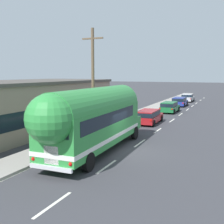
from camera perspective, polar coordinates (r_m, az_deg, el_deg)
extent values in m
plane|color=#38383D|center=(18.22, 3.31, -8.04)|extent=(300.00, 300.00, 0.00)
cube|color=silver|center=(11.51, -11.91, -17.95)|extent=(0.14, 2.40, 0.01)
cube|color=silver|center=(15.36, -1.10, -11.07)|extent=(0.14, 2.40, 0.01)
cube|color=silver|center=(20.39, 5.72, -6.33)|extent=(0.14, 2.40, 0.01)
cube|color=silver|center=(24.98, 9.30, -3.76)|extent=(0.14, 2.40, 0.01)
cube|color=silver|center=(30.63, 12.15, -1.69)|extent=(0.14, 2.40, 0.01)
cube|color=silver|center=(35.45, 13.83, -0.46)|extent=(0.14, 2.40, 0.01)
cube|color=silver|center=(40.51, 15.16, 0.51)|extent=(0.14, 2.40, 0.01)
cube|color=silver|center=(45.05, 16.09, 1.19)|extent=(0.14, 2.40, 0.01)
cube|color=silver|center=(49.51, 16.84, 1.73)|extent=(0.14, 2.40, 0.01)
cube|color=silver|center=(55.12, 17.61, 2.29)|extent=(0.14, 2.40, 0.01)
cube|color=silver|center=(60.88, 18.25, 2.76)|extent=(0.14, 2.40, 0.01)
cube|color=silver|center=(30.46, 4.98, -1.60)|extent=(0.12, 80.00, 0.01)
cube|color=gray|center=(29.01, 1.52, -1.90)|extent=(2.32, 90.00, 0.15)
cube|color=gray|center=(25.91, -18.95, 0.92)|extent=(8.31, 21.27, 4.10)
cube|color=#4C4742|center=(25.75, -19.16, 5.71)|extent=(8.61, 21.57, 0.24)
cube|color=black|center=(23.32, -11.47, -0.16)|extent=(0.08, 19.27, 1.20)
cylinder|color=brown|center=(22.39, -3.91, 5.95)|extent=(0.24, 0.24, 8.50)
cube|color=brown|center=(22.54, -3.99, 14.75)|extent=(1.80, 0.12, 0.12)
cube|color=#2D8C3D|center=(17.58, -3.38, -2.76)|extent=(2.78, 9.74, 2.30)
cylinder|color=#2D8C3D|center=(17.41, -3.41, 0.96)|extent=(2.73, 9.64, 2.45)
sphere|color=#2D8C3D|center=(13.31, -12.44, -1.34)|extent=(2.40, 2.40, 2.40)
cube|color=#2D8C3D|center=(22.69, 2.69, -2.08)|extent=(2.30, 1.37, 0.95)
cube|color=silver|center=(17.71, -3.36, -4.83)|extent=(2.82, 9.78, 0.24)
cube|color=black|center=(17.22, -3.83, -0.97)|extent=(2.76, 7.94, 0.76)
cube|color=black|center=(13.39, -12.40, -3.46)|extent=(2.00, 0.14, 0.84)
cube|color=silver|center=(13.68, -12.27, -8.61)|extent=(0.80, 0.08, 0.90)
cube|color=silver|center=(13.79, -12.41, -11.10)|extent=(2.34, 0.21, 0.20)
sphere|color=red|center=(14.36, -15.75, -9.18)|extent=(0.20, 0.20, 0.20)
sphere|color=red|center=(13.21, -8.44, -10.47)|extent=(0.20, 0.20, 0.20)
cube|color=black|center=(21.94, 2.18, 1.08)|extent=(2.14, 0.16, 0.96)
cube|color=silver|center=(23.35, 3.26, -2.12)|extent=(0.90, 0.13, 0.56)
cylinder|color=black|center=(22.26, -1.08, -3.78)|extent=(0.29, 1.01, 1.00)
cylinder|color=black|center=(21.45, 4.68, -4.25)|extent=(0.29, 1.01, 1.00)
cylinder|color=black|center=(15.74, -12.45, -8.89)|extent=(0.29, 1.01, 1.00)
cylinder|color=black|center=(14.57, -4.76, -10.10)|extent=(0.29, 1.01, 1.00)
cube|color=#A5191E|center=(28.45, 7.56, -1.25)|extent=(1.96, 4.62, 0.60)
cube|color=#A5191E|center=(27.91, 7.32, -0.23)|extent=(1.73, 3.37, 0.55)
cube|color=black|center=(27.92, 7.32, -0.29)|extent=(1.79, 3.41, 0.43)
cube|color=red|center=(26.48, 4.52, -1.49)|extent=(0.20, 0.04, 0.14)
cube|color=red|center=(26.02, 7.93, -1.71)|extent=(0.20, 0.04, 0.14)
cylinder|color=black|center=(30.24, 6.73, -1.08)|extent=(0.21, 0.64, 0.64)
cylinder|color=black|center=(29.79, 10.04, -1.28)|extent=(0.21, 0.64, 0.64)
cylinder|color=black|center=(27.23, 4.83, -2.04)|extent=(0.21, 0.64, 0.64)
cylinder|color=black|center=(26.74, 8.48, -2.29)|extent=(0.21, 0.64, 0.64)
cube|color=#196633|center=(36.99, 11.72, 0.75)|extent=(1.79, 4.35, 0.60)
cube|color=#196633|center=(36.46, 11.58, 1.56)|extent=(1.58, 2.90, 0.55)
cube|color=black|center=(36.46, 11.58, 1.51)|extent=(1.64, 2.94, 0.43)
cube|color=red|center=(35.04, 9.72, 0.71)|extent=(0.20, 0.04, 0.14)
cube|color=red|center=(34.69, 12.16, 0.57)|extent=(0.20, 0.04, 0.14)
cylinder|color=black|center=(38.62, 10.98, 0.76)|extent=(0.20, 0.64, 0.64)
cylinder|color=black|center=(38.27, 13.43, 0.63)|extent=(0.20, 0.64, 0.64)
cylinder|color=black|center=(35.79, 9.87, 0.24)|extent=(0.20, 0.64, 0.64)
cylinder|color=black|center=(35.41, 12.52, 0.09)|extent=(0.20, 0.64, 0.64)
cube|color=navy|center=(44.48, 13.66, 1.86)|extent=(1.92, 4.24, 0.60)
cube|color=navy|center=(43.96, 13.58, 2.55)|extent=(1.70, 2.99, 0.55)
cube|color=black|center=(43.97, 13.58, 2.51)|extent=(1.77, 3.03, 0.43)
cube|color=red|center=(42.54, 12.10, 1.89)|extent=(0.20, 0.04, 0.14)
cube|color=red|center=(42.25, 14.26, 1.78)|extent=(0.20, 0.04, 0.14)
cylinder|color=black|center=(46.04, 12.86, 1.83)|extent=(0.21, 0.64, 0.64)
cylinder|color=black|center=(45.75, 15.06, 1.72)|extent=(0.21, 0.64, 0.64)
cylinder|color=black|center=(43.29, 12.17, 1.48)|extent=(0.21, 0.64, 0.64)
cylinder|color=black|center=(42.98, 14.50, 1.36)|extent=(0.21, 0.64, 0.64)
cube|color=silver|center=(51.96, 15.12, 2.64)|extent=(1.91, 4.21, 0.60)
cube|color=silver|center=(51.79, 15.12, 3.27)|extent=(1.70, 1.86, 0.55)
cube|color=black|center=(51.80, 15.12, 3.23)|extent=(1.76, 1.90, 0.43)
cube|color=red|center=(50.01, 13.81, 2.70)|extent=(0.20, 0.04, 0.14)
cube|color=red|center=(49.74, 15.69, 2.61)|extent=(0.20, 0.04, 0.14)
cylinder|color=black|center=(53.51, 14.39, 2.60)|extent=(0.20, 0.64, 0.64)
cylinder|color=black|center=(53.23, 16.32, 2.50)|extent=(0.20, 0.64, 0.64)
cylinder|color=black|center=(50.75, 13.85, 2.34)|extent=(0.20, 0.64, 0.64)
cylinder|color=black|center=(50.46, 15.88, 2.24)|extent=(0.20, 0.64, 0.64)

